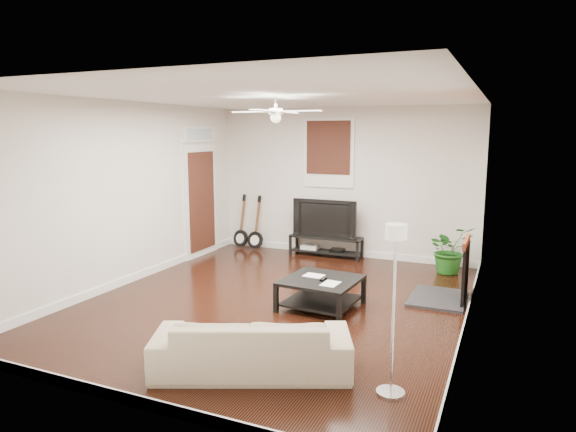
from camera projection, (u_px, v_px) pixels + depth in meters
name	position (u px, v px, depth m)	size (l,w,h in m)	color
room	(276.00, 202.00, 6.85)	(5.01, 6.01, 2.81)	black
brick_accent	(477.00, 203.00, 6.76)	(0.02, 2.20, 2.80)	#A34F34
fireplace	(451.00, 269.00, 7.03)	(0.80, 1.10, 0.92)	black
window_back	(328.00, 153.00, 9.56)	(1.00, 0.06, 1.30)	#33150E
door_left	(201.00, 191.00, 9.57)	(0.08, 1.00, 2.50)	white
tv_stand	(326.00, 246.00, 9.66)	(1.38, 0.37, 0.39)	black
tv	(326.00, 218.00, 9.59)	(1.24, 0.16, 0.71)	black
coffee_table	(321.00, 293.00, 6.81)	(0.95, 0.95, 0.40)	black
sofa	(252.00, 344.00, 4.97)	(1.91, 0.75, 0.56)	tan
floor_lamp	(393.00, 311.00, 4.44)	(0.26, 0.26, 1.56)	white
potted_plant	(450.00, 249.00, 8.46)	(0.73, 0.63, 0.81)	#1C5E1A
guitar_left	(240.00, 221.00, 10.30)	(0.34, 0.24, 1.10)	black
guitar_right	(255.00, 223.00, 10.13)	(0.34, 0.24, 1.10)	black
ceiling_fan	(276.00, 112.00, 6.65)	(1.24, 1.24, 0.32)	white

